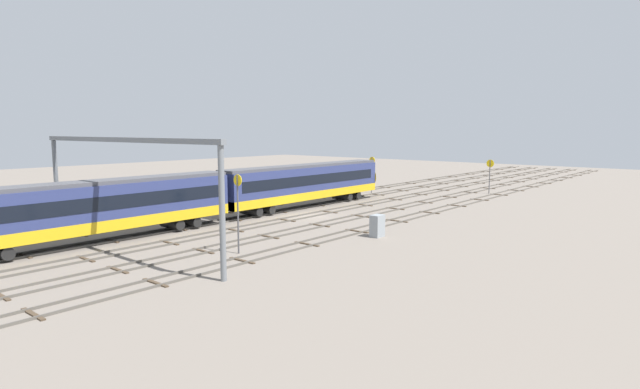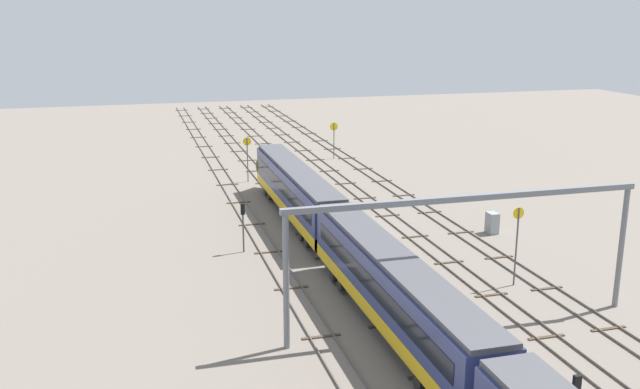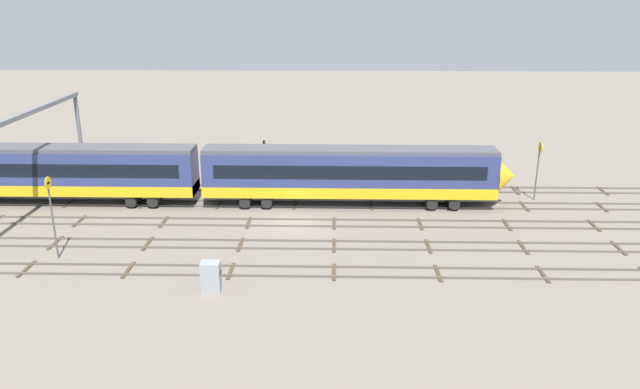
# 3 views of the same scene
# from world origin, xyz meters

# --- Properties ---
(ground_plane) EXTENTS (188.92, 188.92, 0.00)m
(ground_plane) POSITION_xyz_m (0.00, 0.00, 0.00)
(ground_plane) COLOR slate
(track_near_foreground) EXTENTS (172.92, 2.40, 0.16)m
(track_near_foreground) POSITION_xyz_m (0.00, -8.62, 0.07)
(track_near_foreground) COLOR #59544C
(track_near_foreground) RESTS_ON ground
(track_second_near) EXTENTS (172.92, 2.40, 0.16)m
(track_second_near) POSITION_xyz_m (0.00, -4.31, 0.07)
(track_second_near) COLOR #59544C
(track_second_near) RESTS_ON ground
(track_middle) EXTENTS (172.92, 2.40, 0.16)m
(track_middle) POSITION_xyz_m (0.00, 0.00, 0.07)
(track_middle) COLOR #59544C
(track_middle) RESTS_ON ground
(track_with_train) EXTENTS (172.92, 2.40, 0.16)m
(track_with_train) POSITION_xyz_m (-0.00, 4.31, 0.07)
(track_with_train) COLOR #59544C
(track_with_train) RESTS_ON ground
(track_far_background) EXTENTS (172.92, 2.40, 0.16)m
(track_far_background) POSITION_xyz_m (0.00, 8.62, 0.07)
(track_far_background) COLOR #59544C
(track_far_background) RESTS_ON ground
(overhead_gantry) EXTENTS (0.40, 22.77, 8.36)m
(overhead_gantry) POSITION_xyz_m (-20.39, -0.19, 6.54)
(overhead_gantry) COLOR slate
(overhead_gantry) RESTS_ON ground
(speed_sign_mid_trackside) EXTENTS (0.14, 0.83, 5.74)m
(speed_sign_mid_trackside) POSITION_xyz_m (-15.31, -6.77, 3.60)
(speed_sign_mid_trackside) COLOR #4C4C51
(speed_sign_mid_trackside) RESTS_ON ground
(speed_sign_far_trackside) EXTENTS (0.14, 0.94, 5.12)m
(speed_sign_far_trackside) POSITION_xyz_m (20.59, 6.13, 3.34)
(speed_sign_far_trackside) COLOR #4C4C51
(speed_sign_far_trackside) RESTS_ON ground
(signal_light_trackside_approach) EXTENTS (0.31, 0.32, 4.04)m
(signal_light_trackside_approach) POSITION_xyz_m (-3.18, 10.56, 2.67)
(signal_light_trackside_approach) COLOR #4C4C51
(signal_light_trackside_approach) RESTS_ON ground
(relay_cabinet) EXTENTS (1.17, 0.83, 1.85)m
(relay_cabinet) POSITION_xyz_m (-4.04, -11.22, 0.93)
(relay_cabinet) COLOR gray
(relay_cabinet) RESTS_ON ground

